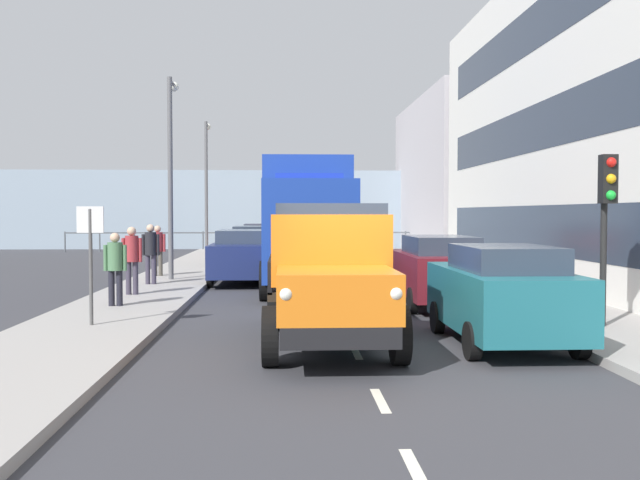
{
  "coord_description": "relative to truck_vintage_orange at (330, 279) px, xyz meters",
  "views": [
    {
      "loc": [
        1.14,
        10.94,
        2.27
      ],
      "look_at": [
        0.18,
        -8.56,
        1.52
      ],
      "focal_mm": 39.26,
      "sensor_mm": 36.0,
      "label": 1
    }
  ],
  "objects": [
    {
      "name": "seawall_railing",
      "position": [
        -0.41,
        -29.75,
        -0.26
      ],
      "size": [
        28.08,
        0.08,
        1.2
      ],
      "color": "#4C5156",
      "rests_on": "ground_plane"
    },
    {
      "name": "street_sign",
      "position": [
        4.43,
        -1.79,
        0.5
      ],
      "size": [
        0.5,
        0.07,
        2.25
      ],
      "color": "#4C4C4C",
      "rests_on": "sidewalk_right"
    },
    {
      "name": "pedestrian_by_lamp",
      "position": [
        5.07,
        -12.25,
        -0.03
      ],
      "size": [
        0.53,
        0.34,
        1.7
      ],
      "color": "#4C473D",
      "rests_on": "sidewalk_right"
    },
    {
      "name": "building_terrace",
      "position": [
        -9.78,
        -8.89,
        3.8
      ],
      "size": [
        6.29,
        21.8,
        9.96
      ],
      "color": "silver",
      "rests_on": "ground_plane"
    },
    {
      "name": "lorry_cargo_blue",
      "position": [
        0.12,
        -9.29,
        0.9
      ],
      "size": [
        2.58,
        8.2,
        3.87
      ],
      "color": "#193899",
      "rests_on": "ground_plane"
    },
    {
      "name": "building_far_block",
      "position": [
        -9.79,
        -27.97,
        3.17
      ],
      "size": [
        6.28,
        14.4,
        8.7
      ],
      "color": "#B7B2B7",
      "rests_on": "ground_plane"
    },
    {
      "name": "truck_vintage_orange",
      "position": [
        0.0,
        0.0,
        0.0
      ],
      "size": [
        2.17,
        5.64,
        2.43
      ],
      "color": "black",
      "rests_on": "ground_plane"
    },
    {
      "name": "pedestrian_couple_b",
      "position": [
        4.63,
        -4.53,
        -0.04
      ],
      "size": [
        0.53,
        0.34,
        1.67
      ],
      "color": "black",
      "rests_on": "sidewalk_right"
    },
    {
      "name": "car_teal_kerbside_near",
      "position": [
        -2.98,
        -0.18,
        -0.28
      ],
      "size": [
        1.87,
        3.99,
        1.72
      ],
      "color": "#1E6670",
      "rests_on": "ground_plane"
    },
    {
      "name": "sidewalk_left",
      "position": [
        -5.29,
        -8.96,
        -1.1
      ],
      "size": [
        2.72,
        42.78,
        0.15
      ],
      "primitive_type": "cube",
      "color": "#9E9993",
      "rests_on": "ground_plane"
    },
    {
      "name": "lamp_post_promenade",
      "position": [
        4.42,
        -11.13,
        2.82
      ],
      "size": [
        0.32,
        1.14,
        6.46
      ],
      "color": "#59595B",
      "rests_on": "sidewalk_right"
    },
    {
      "name": "pedestrian_strolling",
      "position": [
        4.77,
        -9.45,
        0.03
      ],
      "size": [
        0.53,
        0.34,
        1.79
      ],
      "color": "#383342",
      "rests_on": "sidewalk_right"
    },
    {
      "name": "sea_horizon",
      "position": [
        -0.41,
        -33.35,
        1.32
      ],
      "size": [
        80.0,
        0.8,
        5.0
      ],
      "primitive_type": "cube",
      "color": "#8C9EAD",
      "rests_on": "ground_plane"
    },
    {
      "name": "pedestrian_with_bag",
      "position": [
        4.74,
        -6.77,
        0.02
      ],
      "size": [
        0.53,
        0.34,
        1.77
      ],
      "color": "#383342",
      "rests_on": "sidewalk_right"
    },
    {
      "name": "car_maroon_kerbside_1",
      "position": [
        -2.98,
        -5.2,
        -0.28
      ],
      "size": [
        1.9,
        4.15,
        1.72
      ],
      "color": "maroon",
      "rests_on": "ground_plane"
    },
    {
      "name": "lamp_post_far",
      "position": [
        4.68,
        -23.56,
        2.93
      ],
      "size": [
        0.32,
        1.14,
        6.67
      ],
      "color": "#59595B",
      "rests_on": "sidewalk_right"
    },
    {
      "name": "car_black_oppositeside_1",
      "position": [
        2.17,
        -18.25,
        -0.28
      ],
      "size": [
        1.93,
        4.51,
        1.72
      ],
      "color": "black",
      "rests_on": "ground_plane"
    },
    {
      "name": "road_centreline_markings",
      "position": [
        -0.41,
        -8.71,
        -1.17
      ],
      "size": [
        0.12,
        39.86,
        0.01
      ],
      "color": "silver",
      "rests_on": "ground_plane"
    },
    {
      "name": "car_red_oppositeside_2",
      "position": [
        2.17,
        -25.13,
        -0.28
      ],
      "size": [
        1.81,
        4.28,
        1.72
      ],
      "color": "#B21E1E",
      "rests_on": "ground_plane"
    },
    {
      "name": "car_navy_oppositeside_0",
      "position": [
        2.17,
        -11.25,
        -0.28
      ],
      "size": [
        1.93,
        4.62,
        1.72
      ],
      "color": "navy",
      "rests_on": "ground_plane"
    },
    {
      "name": "ground_plane",
      "position": [
        -0.41,
        -8.96,
        -1.18
      ],
      "size": [
        80.0,
        80.0,
        0.0
      ],
      "primitive_type": "plane",
      "color": "#38383D"
    },
    {
      "name": "traffic_light_near",
      "position": [
        -5.2,
        -1.06,
        1.29
      ],
      "size": [
        0.28,
        0.41,
        3.2
      ],
      "color": "black",
      "rests_on": "sidewalk_left"
    },
    {
      "name": "sidewalk_right",
      "position": [
        4.48,
        -8.96,
        -1.1
      ],
      "size": [
        2.72,
        42.78,
        0.15
      ],
      "primitive_type": "cube",
      "color": "#9E9993",
      "rests_on": "ground_plane"
    }
  ]
}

